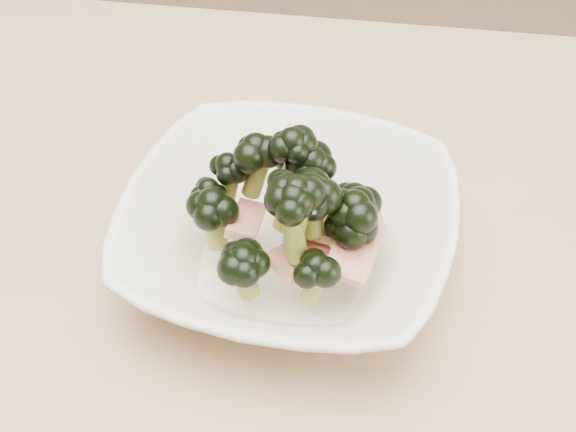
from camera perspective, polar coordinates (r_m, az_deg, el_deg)
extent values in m
cube|color=tan|center=(0.65, -8.02, -5.21)|extent=(1.20, 0.80, 0.04)
imported|color=#F0E7CB|center=(0.62, 0.00, -1.24)|extent=(0.28, 0.28, 0.06)
cylinder|color=olive|center=(0.63, -4.21, 1.95)|extent=(0.02, 0.02, 0.04)
ellipsoid|color=black|center=(0.61, -4.33, 3.64)|extent=(0.03, 0.03, 0.03)
cylinder|color=olive|center=(0.61, 1.60, 2.28)|extent=(0.02, 0.02, 0.04)
ellipsoid|color=black|center=(0.59, 1.64, 3.91)|extent=(0.04, 0.04, 0.03)
cylinder|color=olive|center=(0.61, 4.61, -0.22)|extent=(0.02, 0.02, 0.04)
ellipsoid|color=black|center=(0.59, 4.73, 1.33)|extent=(0.04, 0.04, 0.03)
cylinder|color=olive|center=(0.63, -5.55, 0.32)|extent=(0.02, 0.02, 0.04)
ellipsoid|color=black|center=(0.61, -5.69, 1.89)|extent=(0.03, 0.03, 0.02)
cylinder|color=olive|center=(0.65, 0.34, 3.18)|extent=(0.02, 0.02, 0.04)
ellipsoid|color=black|center=(0.63, 0.35, 4.77)|extent=(0.04, 0.04, 0.03)
cylinder|color=olive|center=(0.57, 0.60, -0.49)|extent=(0.02, 0.03, 0.05)
ellipsoid|color=black|center=(0.55, 0.62, 1.80)|extent=(0.04, 0.04, 0.03)
cylinder|color=olive|center=(0.58, -0.08, 0.52)|extent=(0.02, 0.02, 0.04)
ellipsoid|color=black|center=(0.56, -0.09, 2.12)|extent=(0.03, 0.03, 0.02)
cylinder|color=olive|center=(0.59, 4.62, -1.03)|extent=(0.02, 0.02, 0.04)
ellipsoid|color=black|center=(0.58, 4.76, 0.75)|extent=(0.04, 0.04, 0.03)
cylinder|color=olive|center=(0.57, 1.91, -4.88)|extent=(0.02, 0.02, 0.03)
ellipsoid|color=black|center=(0.56, 1.96, -3.59)|extent=(0.03, 0.03, 0.03)
cylinder|color=olive|center=(0.58, -3.10, -4.52)|extent=(0.02, 0.02, 0.03)
ellipsoid|color=black|center=(0.56, -3.18, -3.11)|extent=(0.04, 0.04, 0.03)
cylinder|color=olive|center=(0.57, -0.21, 0.59)|extent=(0.02, 0.02, 0.04)
ellipsoid|color=black|center=(0.56, -0.22, 2.33)|extent=(0.03, 0.03, 0.03)
cylinder|color=olive|center=(0.56, 0.38, -1.05)|extent=(0.02, 0.02, 0.05)
ellipsoid|color=black|center=(0.54, 0.39, 1.25)|extent=(0.04, 0.04, 0.03)
cylinder|color=olive|center=(0.61, -5.26, -0.74)|extent=(0.02, 0.03, 0.04)
ellipsoid|color=black|center=(0.59, -5.40, 0.90)|extent=(0.04, 0.04, 0.03)
cylinder|color=olive|center=(0.58, 1.66, 0.13)|extent=(0.02, 0.03, 0.04)
ellipsoid|color=black|center=(0.56, 1.71, 1.81)|extent=(0.04, 0.04, 0.03)
cylinder|color=olive|center=(0.61, 0.30, 3.25)|extent=(0.03, 0.02, 0.05)
ellipsoid|color=black|center=(0.59, 0.31, 5.30)|extent=(0.04, 0.04, 0.03)
cylinder|color=olive|center=(0.60, 4.38, -1.75)|extent=(0.02, 0.02, 0.03)
ellipsoid|color=black|center=(0.58, 4.49, -0.32)|extent=(0.04, 0.04, 0.03)
cylinder|color=olive|center=(0.62, -2.23, 3.05)|extent=(0.02, 0.02, 0.04)
ellipsoid|color=black|center=(0.60, -2.29, 4.89)|extent=(0.04, 0.04, 0.03)
cube|color=#9C3222|center=(0.62, 4.70, -0.30)|extent=(0.05, 0.04, 0.02)
cube|color=#9C3222|center=(0.60, -2.98, -0.31)|extent=(0.02, 0.05, 0.02)
cube|color=#9C3222|center=(0.59, 0.90, -2.89)|extent=(0.05, 0.06, 0.02)
cube|color=#9C3222|center=(0.65, 2.18, 1.99)|extent=(0.06, 0.06, 0.02)
cube|color=#9C3222|center=(0.60, 3.05, -0.73)|extent=(0.03, 0.04, 0.01)
cube|color=#9C3222|center=(0.58, 4.78, -2.37)|extent=(0.04, 0.06, 0.02)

